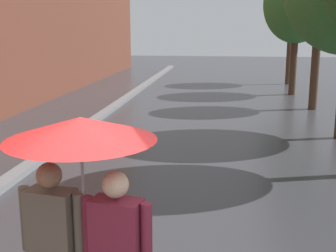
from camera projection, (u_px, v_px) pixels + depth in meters
The scene contains 3 objects.
kerb_strip at pixel (95, 119), 13.29m from camera, with size 0.30×36.00×0.12m, color slate.
street_tree_4 at pixel (297, 4), 17.71m from camera, with size 2.61×2.61×5.15m.
couple_under_umbrella at pixel (83, 198), 3.59m from camera, with size 1.19×1.19×2.07m.
Camera 1 is at (0.64, -2.62, 2.75)m, focal length 48.27 mm.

